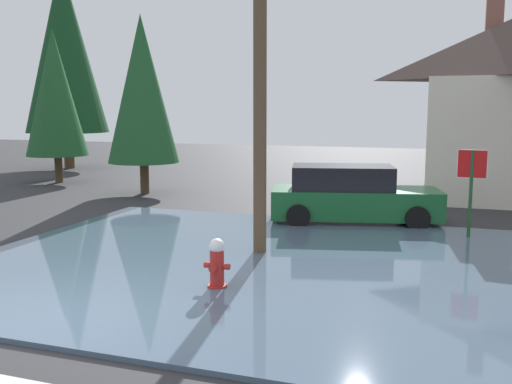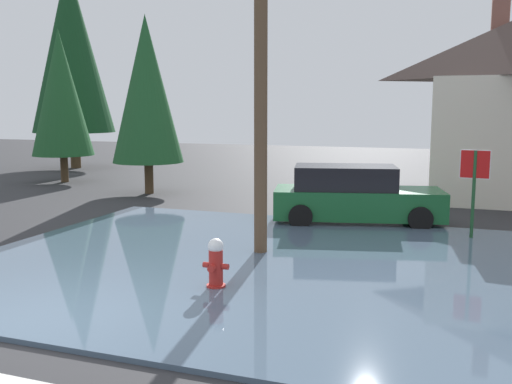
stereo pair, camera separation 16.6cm
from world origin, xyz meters
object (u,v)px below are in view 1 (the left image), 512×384
(pine_tree_tall_left, at_px, (64,48))
(pine_tree_short_left, at_px, (55,93))
(pine_tree_mid_left, at_px, (142,89))
(fire_hydrant, at_px, (217,265))
(stop_sign_far, at_px, (472,176))
(parked_car, at_px, (351,196))
(utility_pole, at_px, (260,12))

(pine_tree_tall_left, bearing_deg, pine_tree_short_left, -57.53)
(pine_tree_short_left, bearing_deg, pine_tree_tall_left, 122.47)
(pine_tree_mid_left, relative_size, pine_tree_short_left, 1.01)
(fire_hydrant, xyz_separation_m, stop_sign_far, (4.23, 5.58, 1.09))
(fire_hydrant, bearing_deg, parked_car, 79.98)
(fire_hydrant, distance_m, utility_pole, 5.31)
(utility_pole, xyz_separation_m, pine_tree_mid_left, (-6.91, 7.21, -1.28))
(pine_tree_mid_left, height_order, pine_tree_short_left, pine_tree_mid_left)
(utility_pole, distance_m, pine_tree_mid_left, 10.07)
(pine_tree_short_left, bearing_deg, parked_car, -19.61)
(parked_car, distance_m, pine_tree_short_left, 14.42)
(stop_sign_far, xyz_separation_m, pine_tree_mid_left, (-11.22, 4.22, 2.27))
(pine_tree_tall_left, xyz_separation_m, pine_tree_short_left, (3.24, -5.10, -2.40))
(stop_sign_far, xyz_separation_m, parked_car, (-3.04, 1.18, -0.79))
(parked_car, distance_m, pine_tree_tall_left, 19.97)
(stop_sign_far, relative_size, pine_tree_short_left, 0.34)
(pine_tree_tall_left, bearing_deg, pine_tree_mid_left, -39.14)
(fire_hydrant, distance_m, pine_tree_short_left, 17.00)
(fire_hydrant, bearing_deg, utility_pole, 91.72)
(pine_tree_tall_left, distance_m, pine_tree_short_left, 6.50)
(utility_pole, distance_m, pine_tree_short_left, 15.01)
(pine_tree_mid_left, bearing_deg, pine_tree_short_left, 161.63)
(utility_pole, xyz_separation_m, pine_tree_short_left, (-12.01, 8.91, -1.33))
(fire_hydrant, relative_size, pine_tree_short_left, 0.15)
(pine_tree_mid_left, distance_m, pine_tree_short_left, 5.38)
(stop_sign_far, bearing_deg, pine_tree_short_left, 160.09)
(fire_hydrant, distance_m, parked_car, 6.87)
(fire_hydrant, relative_size, utility_pole, 0.09)
(parked_car, relative_size, pine_tree_mid_left, 0.74)
(pine_tree_mid_left, bearing_deg, utility_pole, -46.25)
(stop_sign_far, height_order, pine_tree_short_left, pine_tree_short_left)
(fire_hydrant, height_order, utility_pole, utility_pole)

